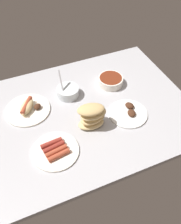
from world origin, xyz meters
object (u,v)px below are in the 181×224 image
object	(u,v)px
plate_grilled_meat	(128,113)
bowl_chili	(111,80)
bowl_coleslaw	(68,91)
bread_stack	(92,116)
plate_hotdog_assembled	(28,108)
plate_sausages	(55,150)

from	to	relation	value
plate_grilled_meat	bowl_chili	bearing A→B (deg)	-94.26
bowl_coleslaw	bread_stack	bearing A→B (deg)	97.86
bowl_coleslaw	plate_grilled_meat	xyz separation A→B (cm)	(-25.74, 27.30, -2.22)
bread_stack	plate_grilled_meat	bearing A→B (deg)	178.92
bowl_coleslaw	plate_hotdog_assembled	distance (cm)	25.23
plate_sausages	bread_stack	bearing A→B (deg)	-159.69
plate_grilled_meat	bread_stack	xyz separation A→B (cm)	(22.03, -0.42, 6.36)
plate_sausages	plate_grilled_meat	xyz separation A→B (cm)	(-44.86, -8.03, -0.23)
plate_sausages	plate_hotdog_assembled	distance (cm)	32.87
plate_sausages	plate_hotdog_assembled	world-z (taller)	plate_hotdog_assembled
bread_stack	plate_hotdog_assembled	bearing A→B (deg)	-39.75
plate_hotdog_assembled	plate_sausages	bearing A→B (deg)	100.33
plate_sausages	bowl_chili	bearing A→B (deg)	-143.53
bowl_chili	plate_hotdog_assembled	bearing A→B (deg)	2.48
bowl_coleslaw	plate_hotdog_assembled	bearing A→B (deg)	6.83
bowl_chili	bowl_coleslaw	world-z (taller)	bowl_coleslaw
bowl_coleslaw	plate_grilled_meat	bearing A→B (deg)	133.32
bowl_chili	plate_sausages	distance (cm)	58.27
bowl_coleslaw	plate_sausages	bearing A→B (deg)	61.58
plate_grilled_meat	plate_hotdog_assembled	size ratio (longest dim) A/B	0.85
plate_grilled_meat	plate_hotdog_assembled	distance (cm)	56.27
plate_hotdog_assembled	bowl_coleslaw	bearing A→B (deg)	-173.17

